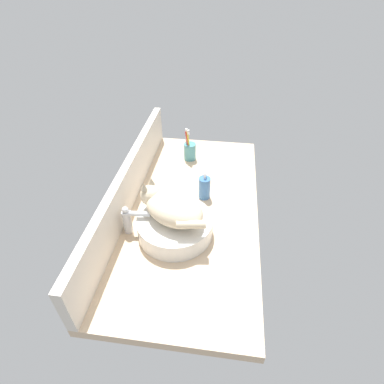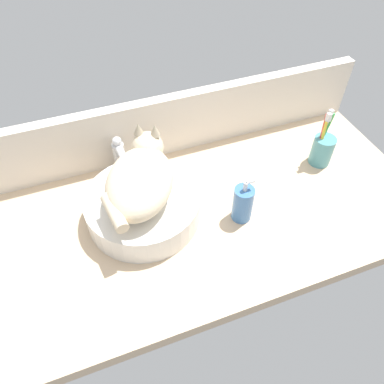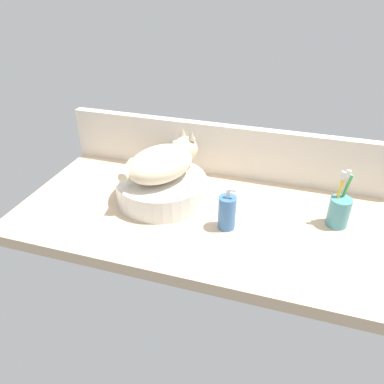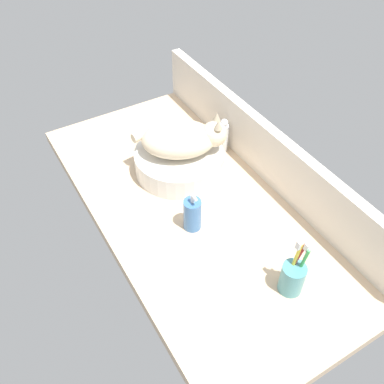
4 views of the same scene
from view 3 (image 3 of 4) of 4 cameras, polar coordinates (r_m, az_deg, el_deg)
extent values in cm
cube|color=#D1B28E|center=(125.64, 2.14, -4.01)|extent=(126.25, 61.25, 4.00)
cube|color=silver|center=(143.85, 5.31, 6.34)|extent=(126.25, 3.60, 19.99)
cylinder|color=silver|center=(130.38, -4.66, 0.55)|extent=(31.19, 31.19, 8.14)
ellipsoid|color=beige|center=(125.71, -4.84, 4.29)|extent=(26.37, 29.96, 11.00)
sphere|color=beige|center=(132.31, -1.03, 6.59)|extent=(8.80, 8.80, 8.80)
cone|color=tan|center=(132.20, -1.43, 9.12)|extent=(2.80, 2.80, 3.20)
cone|color=tan|center=(129.35, -0.04, 8.60)|extent=(2.80, 2.80, 3.20)
cylinder|color=beige|center=(122.35, -9.75, 3.36)|extent=(4.67, 11.33, 3.20)
cylinder|color=silver|center=(146.30, -2.50, 4.95)|extent=(3.60, 3.60, 11.00)
cylinder|color=silver|center=(139.81, -3.06, 5.84)|extent=(3.04, 10.15, 2.20)
sphere|color=silver|center=(143.41, -2.56, 7.34)|extent=(2.80, 2.80, 2.80)
cylinder|color=#3F72B2|center=(115.64, 5.35, -3.13)|extent=(5.55, 5.55, 11.02)
cylinder|color=silver|center=(111.85, 5.52, -0.22)|extent=(1.20, 1.20, 2.80)
cylinder|color=silver|center=(110.93, 6.16, 0.29)|extent=(2.20, 1.00, 1.00)
cylinder|color=teal|center=(125.26, 21.46, -2.86)|extent=(6.66, 6.66, 9.56)
cylinder|color=white|center=(124.89, 21.89, -0.81)|extent=(2.39, 1.05, 17.02)
cube|color=white|center=(120.87, 22.68, 2.59)|extent=(1.41, 0.82, 2.50)
cylinder|color=green|center=(124.67, 21.90, -0.87)|extent=(3.15, 1.18, 16.98)
cube|color=white|center=(120.64, 22.70, 2.53)|extent=(1.51, 0.84, 2.55)
cylinder|color=yellow|center=(123.27, 21.27, -1.11)|extent=(1.38, 2.56, 17.02)
cube|color=white|center=(119.20, 22.05, 2.33)|extent=(1.27, 1.03, 2.50)
cylinder|color=#D13838|center=(123.55, 21.21, -1.02)|extent=(2.45, 3.93, 16.90)
cube|color=white|center=(119.48, 21.99, 2.41)|extent=(1.42, 1.22, 2.60)
camera|label=1|loc=(1.56, -47.54, 31.26)|focal=28.00mm
camera|label=2|loc=(0.66, -46.86, 33.80)|focal=35.00mm
camera|label=4|loc=(0.81, 82.84, 30.87)|focal=40.00mm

